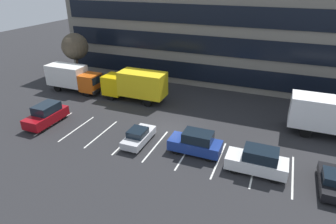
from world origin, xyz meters
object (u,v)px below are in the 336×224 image
object	(u,v)px
box_truck_white	(334,116)
box_truck_orange	(73,77)
suv_maroon	(46,115)
bare_tree	(75,47)
suv_navy	(196,143)
suv_white	(257,161)
sedan_black	(333,181)
box_truck_yellow_all	(135,84)
sedan_silver	(139,136)

from	to	relation	value
box_truck_white	box_truck_orange	bearing A→B (deg)	178.97
suv_maroon	bare_tree	xyz separation A→B (m)	(-5.23, 11.88, 3.82)
box_truck_white	suv_navy	distance (m)	12.95
suv_white	suv_maroon	bearing A→B (deg)	179.31
sedan_black	box_truck_white	bearing A→B (deg)	86.48
suv_maroon	suv_navy	bearing A→B (deg)	2.03
suv_white	sedan_black	xyz separation A→B (m)	(5.08, -0.07, -0.32)
suv_white	bare_tree	size ratio (longest dim) A/B	0.68
box_truck_yellow_all	box_truck_white	bearing A→B (deg)	-2.16
suv_maroon	box_truck_yellow_all	bearing A→B (deg)	57.91
sedan_silver	box_truck_orange	bearing A→B (deg)	148.65
suv_maroon	bare_tree	distance (m)	13.53
suv_white	sedan_black	size ratio (longest dim) A/B	1.14
bare_tree	sedan_silver	bearing A→B (deg)	-37.28
box_truck_yellow_all	box_truck_orange	world-z (taller)	box_truck_yellow_all
box_truck_yellow_all	bare_tree	xyz separation A→B (m)	(-10.64, 3.25, 2.79)
box_truck_yellow_all	suv_white	distance (m)	17.41
sedan_black	bare_tree	size ratio (longest dim) A/B	0.60
box_truck_orange	suv_maroon	world-z (taller)	box_truck_orange
suv_maroon	sedan_black	bearing A→B (deg)	-0.70
box_truck_white	sedan_silver	world-z (taller)	box_truck_white
box_truck_orange	bare_tree	size ratio (longest dim) A/B	1.08
box_truck_orange	sedan_silver	bearing A→B (deg)	-31.35
box_truck_orange	box_truck_yellow_all	bearing A→B (deg)	1.64
box_truck_white	sedan_black	distance (m)	8.29
box_truck_orange	suv_navy	world-z (taller)	box_truck_orange
suv_white	box_truck_orange	bearing A→B (deg)	160.00
box_truck_yellow_all	box_truck_white	size ratio (longest dim) A/B	0.98
box_truck_yellow_all	sedan_silver	xyz separation A→B (m)	(4.76, -8.46, -1.35)
sedan_black	suv_navy	xyz separation A→B (m)	(-10.13, 0.85, 0.28)
box_truck_yellow_all	sedan_black	xyz separation A→B (m)	(20.03, -8.93, -1.35)
suv_maroon	box_truck_orange	bearing A→B (deg)	111.60
box_truck_yellow_all	suv_navy	bearing A→B (deg)	-39.22
box_truck_yellow_all	suv_navy	world-z (taller)	box_truck_yellow_all
sedan_black	box_truck_orange	bearing A→B (deg)	163.20
sedan_silver	box_truck_white	bearing A→B (deg)	25.98
suv_white	suv_maroon	xyz separation A→B (m)	(-20.35, 0.24, 0.01)
box_truck_white	suv_maroon	world-z (taller)	box_truck_white
box_truck_orange	suv_white	distance (m)	25.20
box_truck_yellow_all	suv_maroon	distance (m)	10.23
box_truck_orange	box_truck_white	distance (m)	29.26
box_truck_white	suv_maroon	bearing A→B (deg)	-163.17
box_truck_white	bare_tree	distance (m)	31.55
suv_maroon	sedan_silver	bearing A→B (deg)	0.89
sedan_silver	bare_tree	xyz separation A→B (m)	(-15.40, 11.72, 4.15)
sedan_silver	sedan_black	bearing A→B (deg)	-1.76
box_truck_white	suv_navy	world-z (taller)	box_truck_white
box_truck_orange	suv_navy	xyz separation A→B (m)	(18.62, -7.83, -0.90)
box_truck_orange	sedan_black	xyz separation A→B (m)	(28.75, -8.68, -1.19)
sedan_black	suv_navy	size ratio (longest dim) A/B	0.91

